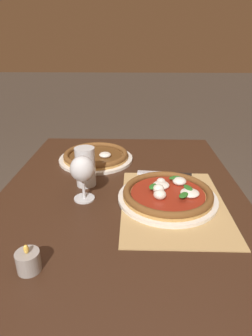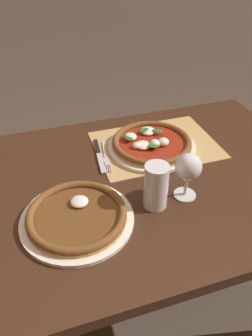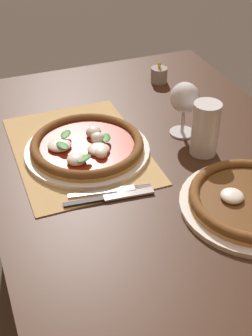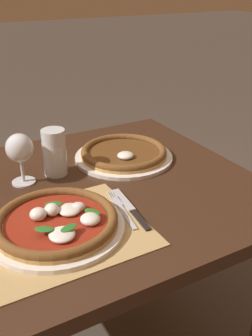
# 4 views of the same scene
# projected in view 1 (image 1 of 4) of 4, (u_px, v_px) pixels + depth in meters

# --- Properties ---
(ground_plane) EXTENTS (24.00, 24.00, 0.00)m
(ground_plane) POSITION_uv_depth(u_px,v_px,m) (123.00, 332.00, 1.30)
(ground_plane) COLOR #473D33
(dining_table) EXTENTS (1.18, 0.86, 0.74)m
(dining_table) POSITION_uv_depth(u_px,v_px,m) (122.00, 219.00, 1.04)
(dining_table) COLOR #382114
(dining_table) RESTS_ON ground
(paper_placemat) EXTENTS (0.46, 0.34, 0.00)m
(paper_placemat) POSITION_uv_depth(u_px,v_px,m) (173.00, 203.00, 0.92)
(paper_placemat) COLOR tan
(paper_placemat) RESTS_ON dining_table
(pizza_near) EXTENTS (0.33, 0.33, 0.05)m
(pizza_near) POSITION_uv_depth(u_px,v_px,m) (168.00, 194.00, 0.93)
(pizza_near) COLOR silver
(pizza_near) RESTS_ON paper_placemat
(pizza_far) EXTENTS (0.33, 0.33, 0.04)m
(pizza_far) POSITION_uv_depth(u_px,v_px,m) (96.00, 156.00, 1.25)
(pizza_far) COLOR silver
(pizza_far) RESTS_ON dining_table
(wine_glass) EXTENTS (0.08, 0.08, 0.16)m
(wine_glass) POSITION_uv_depth(u_px,v_px,m) (82.00, 171.00, 0.91)
(wine_glass) COLOR silver
(wine_glass) RESTS_ON dining_table
(pint_glass) EXTENTS (0.07, 0.07, 0.15)m
(pint_glass) POSITION_uv_depth(u_px,v_px,m) (85.00, 168.00, 1.02)
(pint_glass) COLOR silver
(pint_glass) RESTS_ON dining_table
(fork) EXTENTS (0.05, 0.20, 0.00)m
(fork) POSITION_uv_depth(u_px,v_px,m) (162.00, 175.00, 1.10)
(fork) COLOR #B7B7BC
(fork) RESTS_ON paper_placemat
(knife) EXTENTS (0.04, 0.22, 0.01)m
(knife) POSITION_uv_depth(u_px,v_px,m) (164.00, 173.00, 1.12)
(knife) COLOR black
(knife) RESTS_ON paper_placemat
(votive_candle) EXTENTS (0.06, 0.06, 0.07)m
(votive_candle) POSITION_uv_depth(u_px,v_px,m) (28.00, 262.00, 0.65)
(votive_candle) COLOR gray
(votive_candle) RESTS_ON dining_table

